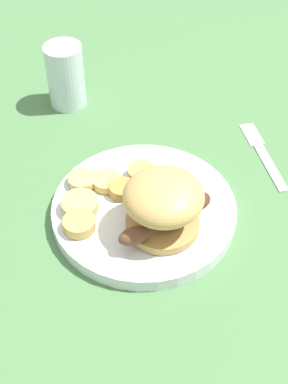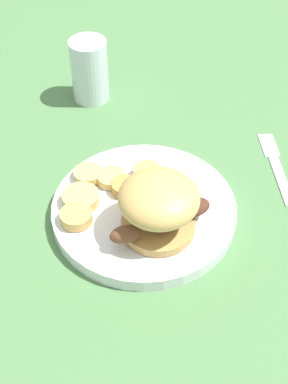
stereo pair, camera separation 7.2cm
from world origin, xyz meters
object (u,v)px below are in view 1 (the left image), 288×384
object	(u,v)px
dinner_plate	(144,209)
sandwich	(164,202)
drinking_glass	(66,76)
fork	(263,154)

from	to	relation	value
dinner_plate	sandwich	size ratio (longest dim) A/B	1.74
sandwich	drinking_glass	bearing A→B (deg)	-115.31
dinner_plate	sandwich	world-z (taller)	sandwich
dinner_plate	sandwich	xyz separation A→B (m)	(0.01, 0.04, 0.05)
fork	drinking_glass	size ratio (longest dim) A/B	1.23
sandwich	fork	world-z (taller)	sandwich
drinking_glass	sandwich	bearing A→B (deg)	64.69
sandwich	drinking_glass	distance (m)	0.34
sandwich	drinking_glass	world-z (taller)	drinking_glass
fork	sandwich	bearing A→B (deg)	-7.44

